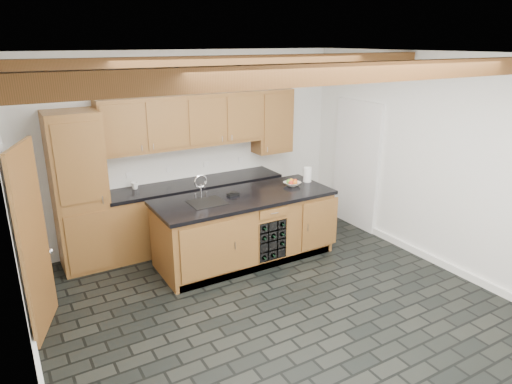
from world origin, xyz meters
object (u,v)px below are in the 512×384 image
fruit_bowl (292,184)px  island (246,228)px  kitchen_scale (233,194)px  paper_towel (308,175)px

fruit_bowl → island: bearing=-176.2°
kitchen_scale → paper_towel: 1.25m
island → fruit_bowl: size_ratio=10.65×
kitchen_scale → fruit_bowl: bearing=-10.5°
island → fruit_bowl: fruit_bowl is taller
paper_towel → fruit_bowl: bearing=-169.9°
island → kitchen_scale: 0.52m
kitchen_scale → paper_towel: paper_towel is taller
kitchen_scale → fruit_bowl: (0.94, -0.05, 0.01)m
paper_towel → island: bearing=-174.4°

